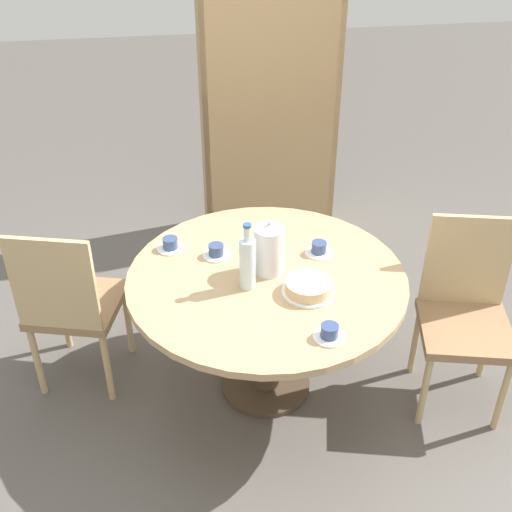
{
  "coord_description": "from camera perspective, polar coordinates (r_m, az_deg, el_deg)",
  "views": [
    {
      "loc": [
        -0.41,
        -2.37,
        2.41
      ],
      "look_at": [
        0.0,
        0.32,
        0.6
      ],
      "focal_mm": 45.0,
      "sensor_mm": 36.0,
      "label": 1
    }
  ],
  "objects": [
    {
      "name": "dining_table",
      "position": [
        3.03,
        0.93,
        -3.77
      ],
      "size": [
        1.3,
        1.3,
        0.7
      ],
      "color": "#473828",
      "rests_on": "ground_plane"
    },
    {
      "name": "cake_main",
      "position": [
        2.84,
        4.68,
        -2.81
      ],
      "size": [
        0.24,
        0.24,
        0.06
      ],
      "color": "white",
      "rests_on": "dining_table"
    },
    {
      "name": "cup_a",
      "position": [
        3.11,
        5.61,
        0.63
      ],
      "size": [
        0.13,
        0.13,
        0.06
      ],
      "color": "white",
      "rests_on": "dining_table"
    },
    {
      "name": "water_bottle",
      "position": [
        2.81,
        -0.77,
        -0.54
      ],
      "size": [
        0.07,
        0.07,
        0.33
      ],
      "color": "silver",
      "rests_on": "dining_table"
    },
    {
      "name": "coffee_pot",
      "position": [
        2.92,
        1.17,
        0.66
      ],
      "size": [
        0.14,
        0.14,
        0.27
      ],
      "color": "silver",
      "rests_on": "dining_table"
    },
    {
      "name": "ground_plane",
      "position": [
        3.41,
        0.84,
        -11.41
      ],
      "size": [
        14.0,
        14.0,
        0.0
      ],
      "primitive_type": "plane",
      "color": "#56514C"
    },
    {
      "name": "chair_a",
      "position": [
        3.22,
        18.09,
        -4.7
      ],
      "size": [
        0.51,
        0.51,
        0.95
      ],
      "rotation": [
        0.0,
        0.0,
        6.04
      ],
      "color": "tan",
      "rests_on": "ground_plane"
    },
    {
      "name": "cup_c",
      "position": [
        3.08,
        -3.56,
        0.41
      ],
      "size": [
        0.13,
        0.13,
        0.06
      ],
      "color": "white",
      "rests_on": "dining_table"
    },
    {
      "name": "cup_b",
      "position": [
        2.61,
        6.54,
        -6.8
      ],
      "size": [
        0.13,
        0.13,
        0.06
      ],
      "color": "white",
      "rests_on": "dining_table"
    },
    {
      "name": "chair_b",
      "position": [
        3.23,
        -16.13,
        -4.06
      ],
      "size": [
        0.52,
        0.52,
        0.95
      ],
      "rotation": [
        0.0,
        0.0,
        9.16
      ],
      "color": "tan",
      "rests_on": "ground_plane"
    },
    {
      "name": "bookshelf",
      "position": [
        4.34,
        1.07,
        11.91
      ],
      "size": [
        0.89,
        0.28,
        1.69
      ],
      "rotation": [
        0.0,
        0.0,
        3.14
      ],
      "color": "tan",
      "rests_on": "ground_plane"
    },
    {
      "name": "cup_d",
      "position": [
        3.16,
        -7.62,
        1.0
      ],
      "size": [
        0.13,
        0.13,
        0.06
      ],
      "color": "white",
      "rests_on": "dining_table"
    }
  ]
}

